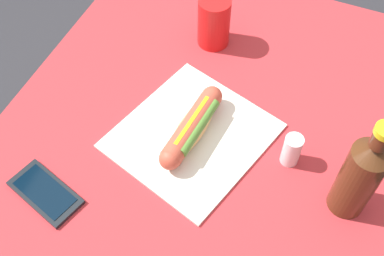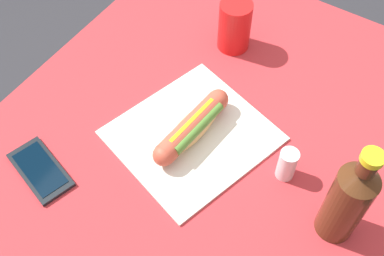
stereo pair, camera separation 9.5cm
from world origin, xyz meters
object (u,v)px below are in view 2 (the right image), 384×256
hot_dog (192,127)px  drinking_cup (235,26)px  cell_phone (40,170)px  salt_shaker (287,164)px  soda_bottle (348,200)px

hot_dog → drinking_cup: (-0.28, -0.06, 0.03)m
hot_dog → drinking_cup: size_ratio=1.79×
cell_phone → drinking_cup: 0.53m
cell_phone → salt_shaker: (-0.25, 0.40, 0.03)m
hot_dog → cell_phone: bearing=-41.8°
cell_phone → salt_shaker: size_ratio=2.17×
hot_dog → soda_bottle: soda_bottle is taller
salt_shaker → soda_bottle: bearing=67.8°
hot_dog → cell_phone: (0.23, -0.21, -0.03)m
hot_dog → salt_shaker: size_ratio=2.98×
soda_bottle → cell_phone: bearing=-69.0°
soda_bottle → drinking_cup: bearing=-128.2°
drinking_cup → salt_shaker: drinking_cup is taller
cell_phone → soda_bottle: (-0.20, 0.53, 0.10)m
soda_bottle → salt_shaker: size_ratio=3.30×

